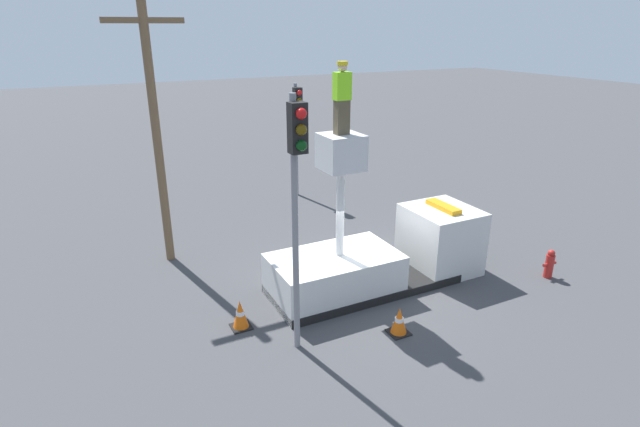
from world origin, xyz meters
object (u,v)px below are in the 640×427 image
worker (342,98)px  fire_hydrant (549,264)px  utility_pole (156,129)px  traffic_cone_rear (240,315)px  traffic_light_across (297,118)px  traffic_light_pole (297,180)px  traffic_cone_curbside (399,321)px  bucket_truck (382,256)px

worker → fire_hydrant: 8.06m
fire_hydrant → utility_pole: size_ratio=0.11×
worker → traffic_cone_rear: size_ratio=2.34×
traffic_light_across → utility_pole: bearing=-147.8°
traffic_light_across → worker: bearing=-106.9°
traffic_light_pole → fire_hydrant: bearing=-0.7°
traffic_light_pole → traffic_cone_rear: traffic_light_pole is taller
fire_hydrant → traffic_cone_curbside: size_ratio=1.28×
traffic_light_across → fire_hydrant: traffic_light_across is taller
worker → fire_hydrant: (6.05, -1.94, -4.96)m
fire_hydrant → traffic_cone_rear: fire_hydrant is taller
bucket_truck → worker: bearing=180.0°
bucket_truck → traffic_light_across: size_ratio=1.32×
utility_pole → traffic_cone_curbside: bearing=-58.4°
traffic_light_across → traffic_cone_curbside: (-2.17, -10.73, -3.10)m
traffic_light_pole → traffic_cone_rear: (-0.94, 1.47, -3.75)m
traffic_cone_rear → traffic_light_across: bearing=57.7°
traffic_cone_curbside → worker: bearing=99.2°
fire_hydrant → traffic_light_pole: bearing=179.3°
traffic_light_across → fire_hydrant: 11.31m
traffic_light_across → fire_hydrant: size_ratio=5.43×
traffic_light_pole → utility_pole: bearing=105.4°
traffic_cone_curbside → traffic_light_pole: bearing=168.4°
traffic_light_across → traffic_cone_curbside: traffic_light_across is taller
bucket_truck → worker: worker is taller
traffic_cone_curbside → utility_pole: (-4.15, 6.74, 3.88)m
worker → traffic_cone_rear: (-2.99, -0.37, -5.04)m
worker → utility_pole: 5.92m
bucket_truck → traffic_cone_rear: bucket_truck is taller
worker → traffic_cone_curbside: size_ratio=2.51×
bucket_truck → traffic_cone_rear: bearing=-175.1°
bucket_truck → worker: size_ratio=3.64×
traffic_cone_curbside → utility_pole: 8.82m
traffic_light_pole → traffic_light_across: 11.24m
worker → traffic_light_pole: (-2.05, -1.84, -1.29)m
traffic_light_pole → utility_pole: size_ratio=0.75×
fire_hydrant → traffic_cone_curbside: fire_hydrant is taller
traffic_cone_rear → traffic_cone_curbside: size_ratio=1.07×
traffic_cone_rear → traffic_cone_curbside: 3.90m
worker → traffic_light_across: bearing=73.1°
utility_pole → worker: bearing=-49.4°
traffic_light_pole → traffic_cone_rear: bearing=122.5°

